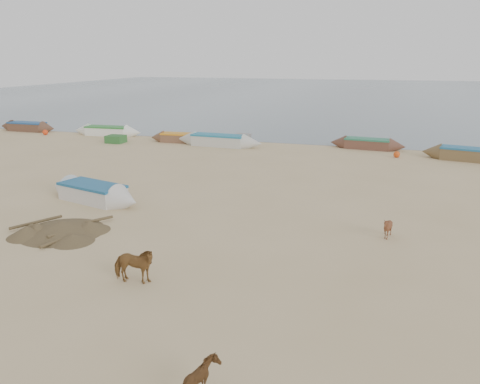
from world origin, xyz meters
name	(u,v)px	position (x,y,z in m)	size (l,w,h in m)	color
ground	(208,247)	(0.00, 0.00, 0.00)	(140.00, 140.00, 0.00)	tan
sea	(356,93)	(0.00, 82.00, 0.01)	(160.00, 160.00, 0.00)	slate
cow_adult	(134,266)	(-1.14, -3.30, 0.58)	(0.63, 1.38, 1.17)	brown
calf_front	(388,228)	(6.24, 2.85, 0.42)	(0.68, 0.76, 0.84)	brown
calf_right	(202,382)	(2.72, -7.44, 0.42)	(0.84, 0.72, 0.85)	brown
near_canoe	(93,192)	(-7.35, 3.77, 0.42)	(5.70, 1.42, 0.85)	silver
debris_pile	(62,227)	(-6.07, -0.25, 0.22)	(3.32, 3.32, 0.45)	brown
waterline_canoes	(291,142)	(-0.93, 20.41, 0.41)	(57.31, 4.46, 0.90)	brown
beach_clutter	(343,148)	(3.04, 19.82, 0.30)	(44.59, 5.06, 0.64)	#2C622C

